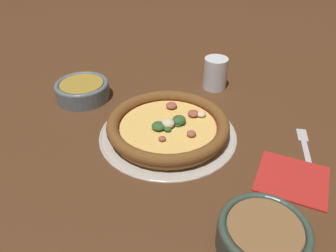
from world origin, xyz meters
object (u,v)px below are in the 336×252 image
pizza (168,125)px  napkin (292,178)px  bowl_near (82,89)px  fork (306,152)px  pizza_tray (168,133)px  bowl_far (263,235)px  drinking_cup (215,73)px

pizza → napkin: pizza is taller
bowl_near → fork: bowl_near is taller
pizza_tray → fork: bearing=-11.1°
napkin → fork: 0.10m
bowl_far → fork: bowl_far is taller
drinking_cup → fork: 0.34m
bowl_near → drinking_cup: 0.37m
pizza → drinking_cup: drinking_cup is taller
drinking_cup → pizza_tray: bearing=-118.7°
pizza_tray → drinking_cup: 0.26m
drinking_cup → fork: drinking_cup is taller
bowl_far → drinking_cup: drinking_cup is taller
pizza → napkin: (0.25, -0.14, -0.02)m
bowl_near → bowl_far: size_ratio=1.01×
pizza → napkin: size_ratio=1.66×
pizza → drinking_cup: size_ratio=3.16×
pizza_tray → bowl_far: size_ratio=2.25×
pizza_tray → fork: (0.30, -0.06, -0.00)m
pizza_tray → drinking_cup: bearing=61.3°
bowl_far → drinking_cup: bearing=93.3°
pizza_tray → pizza: bearing=31.7°
bowl_near → napkin: (0.48, -0.30, -0.02)m
pizza_tray → fork: 0.31m
pizza_tray → pizza: 0.02m
bowl_near → bowl_far: (0.39, -0.45, 0.00)m
pizza → bowl_far: bearing=-62.2°
pizza_tray → pizza: size_ratio=1.13×
pizza_tray → drinking_cup: (0.13, 0.23, 0.04)m
bowl_near → fork: (0.54, -0.22, -0.02)m
pizza → bowl_far: 0.33m
drinking_cup → pizza: bearing=-118.7°
fork → napkin: bearing=156.2°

